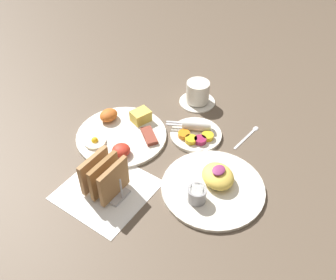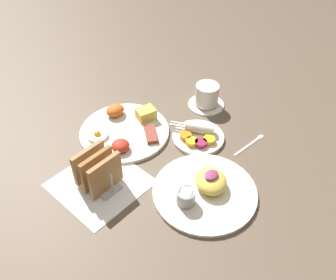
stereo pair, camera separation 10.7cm
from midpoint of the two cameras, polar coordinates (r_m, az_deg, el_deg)
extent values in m
plane|color=brown|center=(1.05, 3.32, -3.62)|extent=(3.00, 3.00, 0.00)
cube|color=white|center=(1.01, -7.33, -6.69)|extent=(0.22, 0.22, 0.00)
cylinder|color=silver|center=(1.14, -3.90, 1.21)|extent=(0.27, 0.27, 0.01)
cube|color=#E5C64C|center=(1.17, -0.74, 3.88)|extent=(0.07, 0.06, 0.04)
ellipsoid|color=#C66023|center=(1.19, -5.51, 4.40)|extent=(0.06, 0.05, 0.03)
cylinder|color=#F4EACC|center=(1.12, -8.03, 0.59)|extent=(0.06, 0.06, 0.01)
sphere|color=yellow|center=(1.12, -8.06, 0.82)|extent=(0.02, 0.02, 0.02)
ellipsoid|color=red|center=(1.07, -4.42, -1.00)|extent=(0.05, 0.05, 0.03)
cube|color=brown|center=(1.11, 0.13, 0.78)|extent=(0.07, 0.08, 0.01)
cylinder|color=silver|center=(1.13, 7.34, 0.28)|extent=(0.16, 0.16, 0.01)
cylinder|color=orange|center=(1.11, 5.47, 0.47)|extent=(0.04, 0.04, 0.01)
cylinder|color=gold|center=(1.09, 6.37, -0.37)|extent=(0.04, 0.04, 0.01)
cylinder|color=#99234C|center=(1.09, 7.84, -0.62)|extent=(0.04, 0.04, 0.01)
cylinder|color=gold|center=(1.11, 9.05, -0.13)|extent=(0.04, 0.04, 0.01)
cylinder|color=white|center=(1.13, 7.58, 1.72)|extent=(0.07, 0.09, 0.03)
cube|color=silver|center=(1.13, 4.14, 2.08)|extent=(0.03, 0.05, 0.00)
cube|color=silver|center=(1.14, 4.26, 2.46)|extent=(0.03, 0.05, 0.00)
cylinder|color=silver|center=(0.99, 8.76, -8.02)|extent=(0.27, 0.27, 0.01)
ellipsoid|color=#EAC651|center=(0.98, 9.75, -6.25)|extent=(0.12, 0.12, 0.04)
ellipsoid|color=#8C3366|center=(0.96, 9.91, -5.35)|extent=(0.04, 0.03, 0.01)
cylinder|color=#99999E|center=(0.94, 6.05, -8.80)|extent=(0.05, 0.05, 0.04)
cylinder|color=white|center=(0.92, 6.12, -8.18)|extent=(0.04, 0.04, 0.01)
cube|color=#B7B7BC|center=(1.00, -7.35, -6.52)|extent=(0.06, 0.12, 0.01)
cube|color=#A37547|center=(0.95, -6.32, -5.50)|extent=(0.10, 0.01, 0.10)
cube|color=olive|center=(0.97, -7.62, -4.54)|extent=(0.10, 0.01, 0.10)
cube|color=#AC7E50|center=(0.98, -8.86, -3.60)|extent=(0.10, 0.01, 0.10)
cylinder|color=#B7B7BC|center=(0.95, -5.34, -6.76)|extent=(0.01, 0.01, 0.07)
cylinder|color=#B7B7BC|center=(1.01, -9.60, -3.55)|extent=(0.01, 0.01, 0.07)
cylinder|color=silver|center=(1.26, 8.27, 5.33)|extent=(0.12, 0.12, 0.01)
cylinder|color=silver|center=(1.24, 8.45, 6.77)|extent=(0.08, 0.08, 0.07)
cylinder|color=#381E0F|center=(1.22, 8.59, 7.91)|extent=(0.06, 0.06, 0.01)
cube|color=silver|center=(1.13, 14.62, -1.03)|extent=(0.11, 0.02, 0.00)
ellipsoid|color=silver|center=(1.17, 16.55, 0.48)|extent=(0.02, 0.02, 0.01)
camera|label=1|loc=(0.05, -87.13, 2.64)|focal=40.00mm
camera|label=2|loc=(0.05, 92.87, -2.64)|focal=40.00mm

